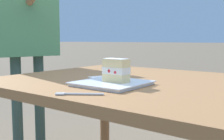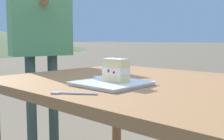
# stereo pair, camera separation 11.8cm
# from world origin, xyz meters

# --- Properties ---
(patio_table) EXTENTS (1.49, 1.06, 0.74)m
(patio_table) POSITION_xyz_m (0.00, 0.00, 0.65)
(patio_table) COLOR olive
(patio_table) RESTS_ON ground
(dessert_plate) EXTENTS (0.28, 0.28, 0.02)m
(dessert_plate) POSITION_xyz_m (-0.10, -0.21, 0.75)
(dessert_plate) COLOR white
(dessert_plate) RESTS_ON patio_table
(cake_slice) EXTENTS (0.11, 0.08, 0.10)m
(cake_slice) POSITION_xyz_m (-0.08, -0.21, 0.81)
(cake_slice) COLOR #EAD18C
(cake_slice) RESTS_ON dessert_plate
(dessert_fork) EXTENTS (0.15, 0.11, 0.01)m
(dessert_fork) POSITION_xyz_m (-0.07, -0.45, 0.74)
(dessert_fork) COLOR silver
(dessert_fork) RESTS_ON patio_table
(paper_napkin) EXTENTS (0.16, 0.14, 0.00)m
(paper_napkin) POSITION_xyz_m (-0.28, -0.06, 0.74)
(paper_napkin) COLOR white
(paper_napkin) RESTS_ON patio_table
(diner_person) EXTENTS (0.61, 0.48, 1.61)m
(diner_person) POSITION_xyz_m (-1.11, 0.10, 1.08)
(diner_person) COLOR #334B43
(diner_person) RESTS_ON ground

